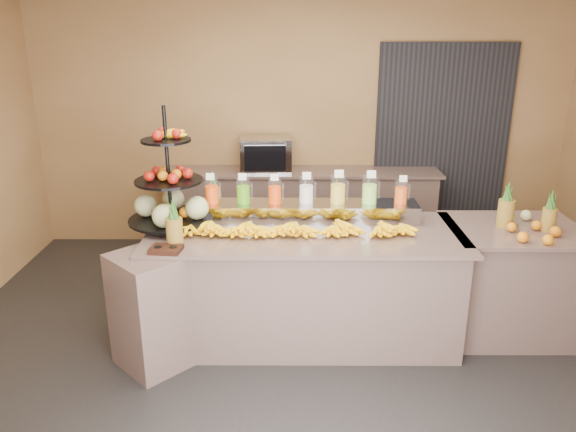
{
  "coord_description": "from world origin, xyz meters",
  "views": [
    {
      "loc": [
        -0.12,
        -3.85,
        2.49
      ],
      "look_at": [
        -0.14,
        0.3,
        1.06
      ],
      "focal_mm": 35.0,
      "sensor_mm": 36.0,
      "label": 1
    }
  ],
  "objects_px": {
    "banana_heap": "(294,226)",
    "oven_warmer": "(266,154)",
    "pitcher_tray": "(306,212)",
    "fruit_stand": "(176,197)",
    "right_fruit_pile": "(529,224)",
    "condiment_caddy": "(166,249)"
  },
  "relations": [
    {
      "from": "fruit_stand",
      "to": "right_fruit_pile",
      "type": "height_order",
      "value": "fruit_stand"
    },
    {
      "from": "banana_heap",
      "to": "oven_warmer",
      "type": "xyz_separation_m",
      "value": [
        -0.3,
        1.99,
        0.12
      ]
    },
    {
      "from": "banana_heap",
      "to": "right_fruit_pile",
      "type": "height_order",
      "value": "right_fruit_pile"
    },
    {
      "from": "right_fruit_pile",
      "to": "pitcher_tray",
      "type": "bearing_deg",
      "value": 170.35
    },
    {
      "from": "right_fruit_pile",
      "to": "oven_warmer",
      "type": "height_order",
      "value": "oven_warmer"
    },
    {
      "from": "pitcher_tray",
      "to": "banana_heap",
      "type": "height_order",
      "value": "banana_heap"
    },
    {
      "from": "fruit_stand",
      "to": "condiment_caddy",
      "type": "relative_size",
      "value": 4.37
    },
    {
      "from": "banana_heap",
      "to": "oven_warmer",
      "type": "bearing_deg",
      "value": 98.65
    },
    {
      "from": "pitcher_tray",
      "to": "oven_warmer",
      "type": "distance_m",
      "value": 1.72
    },
    {
      "from": "oven_warmer",
      "to": "banana_heap",
      "type": "bearing_deg",
      "value": -83.76
    },
    {
      "from": "right_fruit_pile",
      "to": "banana_heap",
      "type": "bearing_deg",
      "value": -179.32
    },
    {
      "from": "banana_heap",
      "to": "condiment_caddy",
      "type": "distance_m",
      "value": 1.0
    },
    {
      "from": "right_fruit_pile",
      "to": "oven_warmer",
      "type": "bearing_deg",
      "value": 137.43
    },
    {
      "from": "pitcher_tray",
      "to": "oven_warmer",
      "type": "bearing_deg",
      "value": 103.6
    },
    {
      "from": "pitcher_tray",
      "to": "fruit_stand",
      "type": "distance_m",
      "value": 1.07
    },
    {
      "from": "pitcher_tray",
      "to": "banana_heap",
      "type": "xyz_separation_m",
      "value": [
        -0.1,
        -0.32,
        -0.01
      ]
    },
    {
      "from": "pitcher_tray",
      "to": "fruit_stand",
      "type": "height_order",
      "value": "fruit_stand"
    },
    {
      "from": "fruit_stand",
      "to": "oven_warmer",
      "type": "height_order",
      "value": "fruit_stand"
    },
    {
      "from": "pitcher_tray",
      "to": "banana_heap",
      "type": "bearing_deg",
      "value": -107.75
    },
    {
      "from": "oven_warmer",
      "to": "condiment_caddy",
      "type": "bearing_deg",
      "value": -107.31
    },
    {
      "from": "pitcher_tray",
      "to": "oven_warmer",
      "type": "height_order",
      "value": "oven_warmer"
    },
    {
      "from": "fruit_stand",
      "to": "condiment_caddy",
      "type": "distance_m",
      "value": 0.6
    }
  ]
}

